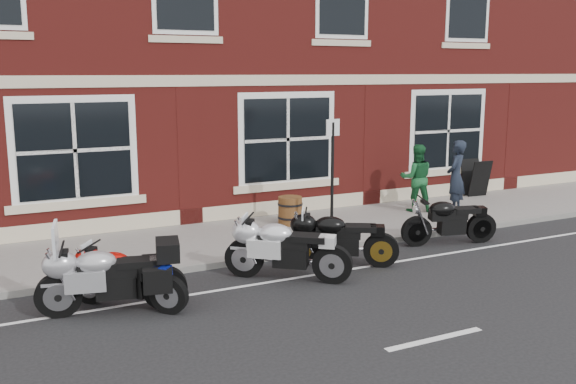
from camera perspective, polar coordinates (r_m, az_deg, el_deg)
name	(u,v)px	position (r m, az deg, el deg)	size (l,w,h in m)	color
ground	(325,277)	(11.53, 3.34, -7.58)	(80.00, 80.00, 0.00)	black
sidewalk	(257,236)	(14.08, -2.77, -3.92)	(30.00, 3.00, 0.12)	slate
kerb	(290,254)	(12.71, 0.14, -5.54)	(30.00, 0.16, 0.12)	slate
moto_touring_silver	(107,275)	(10.09, -15.78, -7.10)	(2.21, 0.72, 1.47)	black
moto_sport_red	(126,276)	(10.25, -14.17, -7.22)	(1.51, 1.50, 0.90)	black
moto_sport_black	(338,237)	(12.06, 4.51, -4.01)	(1.92, 1.24, 0.97)	black
moto_sport_silver	(285,247)	(11.23, -0.23, -4.92)	(1.84, 1.57, 1.02)	black
moto_naked_black	(447,219)	(13.92, 13.94, -2.35)	(2.07, 0.67, 0.95)	black
pedestrian_left	(456,177)	(16.41, 14.69, 1.30)	(0.67, 0.44, 1.82)	black
pedestrian_right	(416,178)	(16.44, 11.35, 1.23)	(0.82, 0.64, 1.70)	#18542A
a_board_sign	(476,178)	(18.93, 16.34, 1.23)	(0.62, 0.41, 1.04)	black
barrel_planter	(290,210)	(14.82, 0.19, -1.65)	(0.58, 0.58, 0.65)	#523F15
parking_sign	(332,169)	(13.72, 3.96, 2.08)	(0.35, 0.08, 2.50)	black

